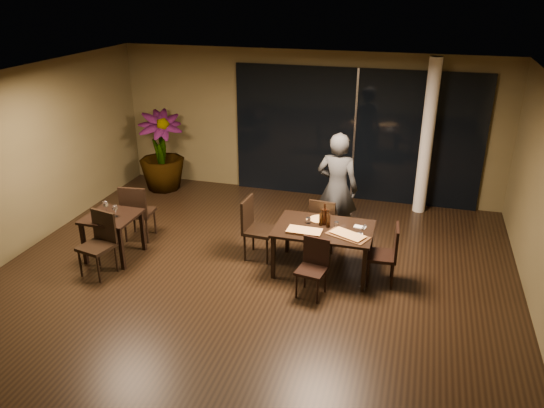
% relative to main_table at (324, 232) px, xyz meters
% --- Properties ---
extents(ground, '(8.00, 8.00, 0.00)m').
position_rel_main_table_xyz_m(ground, '(-1.00, -0.80, -0.68)').
color(ground, black).
rests_on(ground, ground).
extents(wall_back, '(8.00, 0.10, 3.00)m').
position_rel_main_table_xyz_m(wall_back, '(-1.00, 3.25, 0.82)').
color(wall_back, brown).
rests_on(wall_back, ground).
extents(wall_front, '(8.00, 0.10, 3.00)m').
position_rel_main_table_xyz_m(wall_front, '(-1.00, -4.85, 0.82)').
color(wall_front, brown).
rests_on(wall_front, ground).
extents(wall_left, '(0.10, 8.00, 3.00)m').
position_rel_main_table_xyz_m(wall_left, '(-5.05, -0.80, 0.82)').
color(wall_left, brown).
rests_on(wall_left, ground).
extents(ceiling, '(8.00, 8.00, 0.04)m').
position_rel_main_table_xyz_m(ceiling, '(-1.00, -0.80, 2.34)').
color(ceiling, silver).
rests_on(ceiling, wall_back).
extents(window_panel, '(5.00, 0.06, 2.70)m').
position_rel_main_table_xyz_m(window_panel, '(0.00, 3.16, 0.67)').
color(window_panel, black).
rests_on(window_panel, ground).
extents(column, '(0.24, 0.24, 3.00)m').
position_rel_main_table_xyz_m(column, '(1.40, 2.85, 0.82)').
color(column, white).
rests_on(column, ground).
extents(main_table, '(1.50, 1.00, 0.75)m').
position_rel_main_table_xyz_m(main_table, '(0.00, 0.00, 0.00)').
color(main_table, black).
rests_on(main_table, ground).
extents(side_table, '(0.80, 0.80, 0.75)m').
position_rel_main_table_xyz_m(side_table, '(-3.40, -0.50, -0.05)').
color(side_table, black).
rests_on(side_table, ground).
extents(chair_main_far, '(0.47, 0.47, 0.95)m').
position_rel_main_table_xyz_m(chair_main_far, '(-0.13, 0.68, -0.15)').
color(chair_main_far, black).
rests_on(chair_main_far, ground).
extents(chair_main_near, '(0.46, 0.46, 0.86)m').
position_rel_main_table_xyz_m(chair_main_near, '(-0.02, -0.68, -0.20)').
color(chair_main_near, black).
rests_on(chair_main_near, ground).
extents(chair_main_left, '(0.50, 0.50, 1.02)m').
position_rel_main_table_xyz_m(chair_main_left, '(-1.17, 0.15, -0.10)').
color(chair_main_left, black).
rests_on(chair_main_left, ground).
extents(chair_main_right, '(0.47, 0.47, 0.95)m').
position_rel_main_table_xyz_m(chair_main_right, '(0.99, -0.09, -0.15)').
color(chair_main_right, black).
rests_on(chair_main_right, ground).
extents(chair_side_far, '(0.54, 0.54, 1.04)m').
position_rel_main_table_xyz_m(chair_side_far, '(-3.32, 0.15, -0.10)').
color(chair_side_far, black).
rests_on(chair_side_far, ground).
extents(chair_side_near, '(0.55, 0.55, 1.00)m').
position_rel_main_table_xyz_m(chair_side_near, '(-3.32, -0.99, -0.12)').
color(chair_side_near, black).
rests_on(chair_side_near, ground).
extents(diner, '(0.71, 0.51, 1.96)m').
position_rel_main_table_xyz_m(diner, '(0.00, 1.11, 0.30)').
color(diner, '#292B2E').
rests_on(diner, ground).
extents(potted_plant, '(1.31, 1.31, 1.71)m').
position_rel_main_table_xyz_m(potted_plant, '(-4.04, 2.55, 0.18)').
color(potted_plant, '#1C4E1A').
rests_on(potted_plant, ground).
extents(pizza_board_left, '(0.53, 0.27, 0.01)m').
position_rel_main_table_xyz_m(pizza_board_left, '(-0.26, -0.24, 0.08)').
color(pizza_board_left, '#4A3017').
rests_on(pizza_board_left, main_table).
extents(pizza_board_right, '(0.69, 0.53, 0.01)m').
position_rel_main_table_xyz_m(pizza_board_right, '(0.39, -0.19, 0.08)').
color(pizza_board_right, '#472B17').
rests_on(pizza_board_right, main_table).
extents(oblong_pizza_left, '(0.51, 0.25, 0.02)m').
position_rel_main_table_xyz_m(oblong_pizza_left, '(-0.26, -0.24, 0.10)').
color(oblong_pizza_left, '#690C09').
rests_on(oblong_pizza_left, pizza_board_left).
extents(oblong_pizza_right, '(0.55, 0.42, 0.02)m').
position_rel_main_table_xyz_m(oblong_pizza_right, '(0.39, -0.19, 0.10)').
color(oblong_pizza_right, '#6A0E09').
rests_on(oblong_pizza_right, pizza_board_right).
extents(round_pizza, '(0.32, 0.32, 0.01)m').
position_rel_main_table_xyz_m(round_pizza, '(-0.12, 0.26, 0.08)').
color(round_pizza, '#B52314').
rests_on(round_pizza, main_table).
extents(bottle_a, '(0.06, 0.06, 0.27)m').
position_rel_main_table_xyz_m(bottle_a, '(-0.07, 0.07, 0.21)').
color(bottle_a, black).
rests_on(bottle_a, main_table).
extents(bottle_b, '(0.06, 0.06, 0.29)m').
position_rel_main_table_xyz_m(bottle_b, '(0.05, 0.04, 0.22)').
color(bottle_b, black).
rests_on(bottle_b, main_table).
extents(bottle_c, '(0.08, 0.08, 0.35)m').
position_rel_main_table_xyz_m(bottle_c, '(-0.02, 0.11, 0.25)').
color(bottle_c, black).
rests_on(bottle_c, main_table).
extents(tumbler_left, '(0.08, 0.08, 0.09)m').
position_rel_main_table_xyz_m(tumbler_left, '(-0.27, 0.10, 0.12)').
color(tumbler_left, white).
rests_on(tumbler_left, main_table).
extents(tumbler_right, '(0.07, 0.07, 0.08)m').
position_rel_main_table_xyz_m(tumbler_right, '(0.18, 0.08, 0.12)').
color(tumbler_right, white).
rests_on(tumbler_right, main_table).
extents(napkin_near, '(0.19, 0.13, 0.01)m').
position_rel_main_table_xyz_m(napkin_near, '(0.52, -0.12, 0.08)').
color(napkin_near, white).
rests_on(napkin_near, main_table).
extents(napkin_far, '(0.19, 0.13, 0.01)m').
position_rel_main_table_xyz_m(napkin_far, '(0.53, 0.16, 0.08)').
color(napkin_far, white).
rests_on(napkin_far, main_table).
extents(wine_glass_a, '(0.09, 0.09, 0.20)m').
position_rel_main_table_xyz_m(wine_glass_a, '(-3.53, -0.43, 0.17)').
color(wine_glass_a, white).
rests_on(wine_glass_a, side_table).
extents(wine_glass_b, '(0.09, 0.09, 0.19)m').
position_rel_main_table_xyz_m(wine_glass_b, '(-3.30, -0.52, 0.17)').
color(wine_glass_b, white).
rests_on(wine_glass_b, side_table).
extents(side_napkin, '(0.19, 0.13, 0.01)m').
position_rel_main_table_xyz_m(side_napkin, '(-3.38, -0.67, 0.08)').
color(side_napkin, white).
rests_on(side_napkin, side_table).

